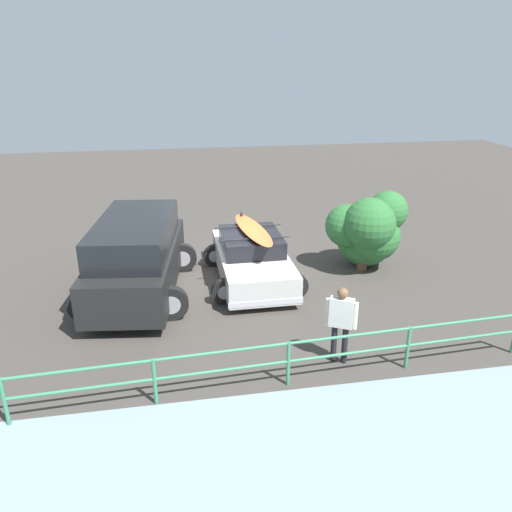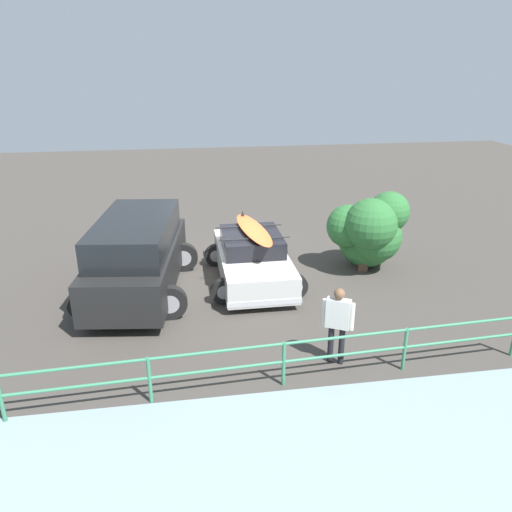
# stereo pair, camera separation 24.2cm
# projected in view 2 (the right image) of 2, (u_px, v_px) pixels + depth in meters

# --- Properties ---
(ground_plane) EXTENTS (44.00, 44.00, 0.02)m
(ground_plane) POSITION_uv_depth(u_px,v_px,m) (229.00, 278.00, 13.77)
(ground_plane) COLOR #423D38
(ground_plane) RESTS_ON ground
(sedan_car) EXTENTS (2.44, 3.97, 1.58)m
(sedan_car) POSITION_uv_depth(u_px,v_px,m) (252.00, 258.00, 13.39)
(sedan_car) COLOR silver
(sedan_car) RESTS_ON ground
(suv_car) EXTENTS (3.09, 5.05, 1.99)m
(suv_car) POSITION_uv_depth(u_px,v_px,m) (138.00, 255.00, 12.54)
(suv_car) COLOR black
(suv_car) RESTS_ON ground
(person_bystander) EXTENTS (0.56, 0.38, 1.61)m
(person_bystander) POSITION_uv_depth(u_px,v_px,m) (338.00, 319.00, 9.57)
(person_bystander) COLOR black
(person_bystander) RESTS_ON ground
(railing_fence) EXTENTS (9.63, 0.58, 0.90)m
(railing_fence) POSITION_uv_depth(u_px,v_px,m) (284.00, 356.00, 9.00)
(railing_fence) COLOR #387F5B
(railing_fence) RESTS_ON ground
(bush_near_left) EXTENTS (2.21, 2.22, 2.30)m
(bush_near_left) POSITION_uv_depth(u_px,v_px,m) (369.00, 231.00, 13.91)
(bush_near_left) COLOR #4C3828
(bush_near_left) RESTS_ON ground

